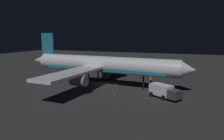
# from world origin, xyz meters

# --- Properties ---
(ground_plane) EXTENTS (180.00, 180.00, 0.20)m
(ground_plane) POSITION_xyz_m (0.00, 0.00, -0.10)
(ground_plane) COLOR #2B2B2C
(apron_guide_stripe) EXTENTS (2.73, 25.74, 0.01)m
(apron_guide_stripe) POSITION_xyz_m (-2.12, 4.00, 0.00)
(apron_guide_stripe) COLOR gold
(apron_guide_stripe) RESTS_ON ground_plane
(airliner) EXTENTS (37.01, 40.34, 11.66)m
(airliner) POSITION_xyz_m (-0.04, -0.64, 4.48)
(airliner) COLOR silver
(airliner) RESTS_ON ground_plane
(baggage_truck) EXTENTS (4.84, 6.08, 2.39)m
(baggage_truck) POSITION_xyz_m (5.86, 14.20, 1.23)
(baggage_truck) COLOR silver
(baggage_truck) RESTS_ON ground_plane
(catering_truck) EXTENTS (6.04, 3.63, 2.34)m
(catering_truck) POSITION_xyz_m (-7.19, -2.15, 1.21)
(catering_truck) COLOR silver
(catering_truck) RESTS_ON ground_plane
(ground_crew_worker) EXTENTS (0.40, 0.40, 1.74)m
(ground_crew_worker) POSITION_xyz_m (-5.08, 9.73, 0.89)
(ground_crew_worker) COLOR black
(ground_crew_worker) RESTS_ON ground_plane
(traffic_cone_near_left) EXTENTS (0.50, 0.50, 0.55)m
(traffic_cone_near_left) POSITION_xyz_m (-3.06, 5.97, 0.25)
(traffic_cone_near_left) COLOR #EA590F
(traffic_cone_near_left) RESTS_ON ground_plane
(traffic_cone_near_right) EXTENTS (0.50, 0.50, 0.55)m
(traffic_cone_near_right) POSITION_xyz_m (0.52, 3.13, 0.25)
(traffic_cone_near_right) COLOR #EA590F
(traffic_cone_near_right) RESTS_ON ground_plane
(traffic_cone_under_wing) EXTENTS (0.50, 0.50, 0.55)m
(traffic_cone_under_wing) POSITION_xyz_m (8.32, 5.68, 0.25)
(traffic_cone_under_wing) COLOR #EA590F
(traffic_cone_under_wing) RESTS_ON ground_plane
(traffic_cone_far) EXTENTS (0.50, 0.50, 0.55)m
(traffic_cone_far) POSITION_xyz_m (-2.18, 6.97, 0.25)
(traffic_cone_far) COLOR #EA590F
(traffic_cone_far) RESTS_ON ground_plane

